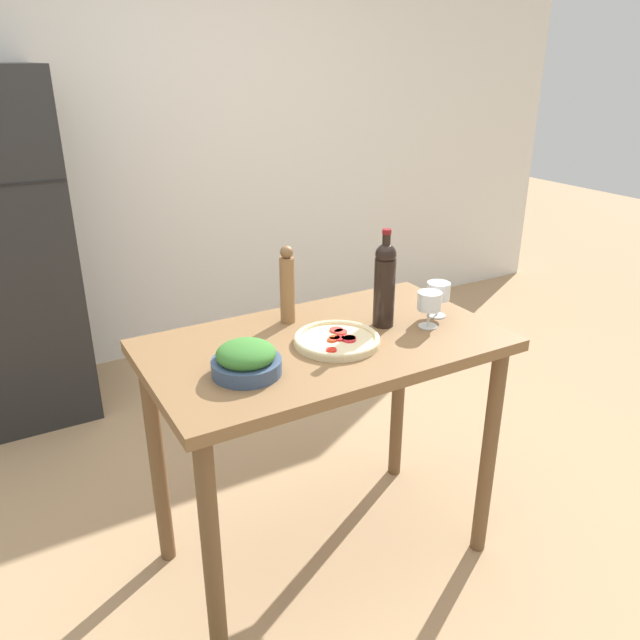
% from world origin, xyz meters
% --- Properties ---
extents(ground_plane, '(14.00, 14.00, 0.00)m').
position_xyz_m(ground_plane, '(0.00, 0.00, 0.00)').
color(ground_plane, tan).
extents(wall_back, '(6.40, 0.06, 2.60)m').
position_xyz_m(wall_back, '(0.00, 2.12, 1.30)').
color(wall_back, silver).
rests_on(wall_back, ground_plane).
extents(prep_counter, '(1.19, 0.67, 0.90)m').
position_xyz_m(prep_counter, '(0.00, 0.00, 0.77)').
color(prep_counter, brown).
rests_on(prep_counter, ground_plane).
extents(wine_bottle, '(0.07, 0.07, 0.34)m').
position_xyz_m(wine_bottle, '(0.24, 0.01, 1.06)').
color(wine_bottle, black).
rests_on(wine_bottle, prep_counter).
extents(wine_glass_near, '(0.08, 0.08, 0.13)m').
position_xyz_m(wine_glass_near, '(0.37, -0.08, 0.99)').
color(wine_glass_near, silver).
rests_on(wine_glass_near, prep_counter).
extents(wine_glass_far, '(0.08, 0.08, 0.13)m').
position_xyz_m(wine_glass_far, '(0.46, -0.02, 1.00)').
color(wine_glass_far, silver).
rests_on(wine_glass_far, prep_counter).
extents(pepper_mill, '(0.05, 0.05, 0.28)m').
position_xyz_m(pepper_mill, '(-0.03, 0.20, 1.04)').
color(pepper_mill, olive).
rests_on(pepper_mill, prep_counter).
extents(salad_bowl, '(0.21, 0.21, 0.10)m').
position_xyz_m(salad_bowl, '(-0.32, -0.09, 0.95)').
color(salad_bowl, '#384C6B').
rests_on(salad_bowl, prep_counter).
extents(homemade_pizza, '(0.28, 0.28, 0.03)m').
position_xyz_m(homemade_pizza, '(0.02, -0.04, 0.92)').
color(homemade_pizza, beige).
rests_on(homemade_pizza, prep_counter).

